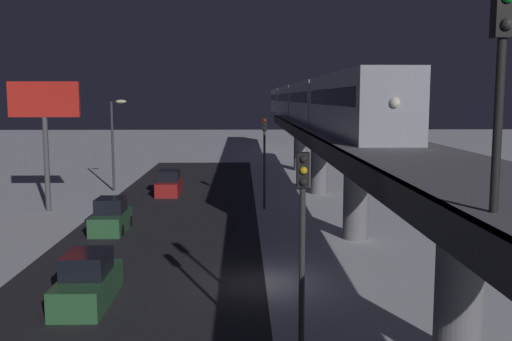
% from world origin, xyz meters
% --- Properties ---
extents(ground_plane, '(240.00, 240.00, 0.00)m').
position_xyz_m(ground_plane, '(0.00, 0.00, 0.00)').
color(ground_plane, white).
extents(avenue_asphalt, '(11.00, 92.91, 0.01)m').
position_xyz_m(avenue_asphalt, '(4.94, 0.00, 0.00)').
color(avenue_asphalt, '#28282D').
rests_on(avenue_asphalt, ground_plane).
extents(elevated_railway, '(5.00, 92.91, 5.74)m').
position_xyz_m(elevated_railway, '(-5.80, 0.00, 4.97)').
color(elevated_railway, slate).
rests_on(elevated_railway, ground_plane).
extents(subway_train, '(2.94, 74.07, 3.40)m').
position_xyz_m(subway_train, '(-5.89, -36.99, 7.52)').
color(subway_train, '#999EA8').
rests_on(subway_train, elevated_railway).
extents(rail_signal, '(0.36, 0.41, 4.00)m').
position_xyz_m(rail_signal, '(-4.13, 13.74, 8.47)').
color(rail_signal, black).
rests_on(rail_signal, elevated_railway).
extents(sedan_green, '(1.91, 4.08, 1.97)m').
position_xyz_m(sedan_green, '(8.14, -9.94, 0.78)').
color(sedan_green, '#2D6038').
rests_on(sedan_green, ground_plane).
extents(sedan_green_2, '(1.80, 4.45, 1.97)m').
position_xyz_m(sedan_green_2, '(6.34, 2.26, 0.80)').
color(sedan_green_2, '#2D6038').
rests_on(sedan_green_2, ground_plane).
extents(sedan_red, '(1.80, 4.27, 1.97)m').
position_xyz_m(sedan_red, '(6.34, -23.12, 0.80)').
color(sedan_red, '#A51E1E').
rests_on(sedan_red, ground_plane).
extents(traffic_light_near, '(0.32, 0.44, 6.40)m').
position_xyz_m(traffic_light_near, '(-1.16, 9.02, 4.20)').
color(traffic_light_near, '#2D2D2D').
rests_on(traffic_light_near, ground_plane).
extents(traffic_light_mid, '(0.32, 0.44, 6.40)m').
position_xyz_m(traffic_light_mid, '(-1.16, -16.68, 4.20)').
color(traffic_light_mid, '#2D2D2D').
rests_on(traffic_light_mid, ground_plane).
extents(commercial_billboard, '(4.80, 0.36, 8.90)m').
position_xyz_m(commercial_billboard, '(13.82, -16.12, 6.83)').
color(commercial_billboard, '#4C4C51').
rests_on(commercial_billboard, ground_plane).
extents(street_lamp_far, '(1.35, 0.44, 7.65)m').
position_xyz_m(street_lamp_far, '(11.01, -25.00, 4.81)').
color(street_lamp_far, '#38383D').
rests_on(street_lamp_far, ground_plane).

